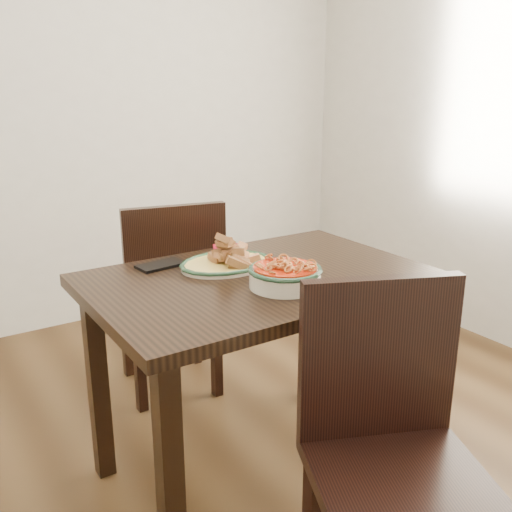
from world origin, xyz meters
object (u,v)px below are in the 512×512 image
chair_near (390,438)px  smartphone (161,265)px  dining_table (259,306)px  noodle_bowl (285,273)px  chair_far (171,290)px  fish_plate (226,254)px

chair_near → smartphone: size_ratio=5.50×
dining_table → smartphone: bearing=131.6°
noodle_bowl → smartphone: size_ratio=1.43×
smartphone → chair_far: bearing=54.8°
chair_near → fish_plate: size_ratio=2.78×
dining_table → fish_plate: bearing=109.6°
chair_near → dining_table: bearing=111.6°
fish_plate → smartphone: bearing=145.6°
dining_table → chair_near: 0.64m
chair_near → smartphone: (-0.21, 0.89, 0.26)m
smartphone → chair_near: bearing=-83.6°
chair_near → fish_plate: bearing=115.5°
noodle_bowl → dining_table: bearing=91.4°
fish_plate → dining_table: bearing=-70.4°
dining_table → chair_far: (-0.02, 0.66, -0.14)m
noodle_bowl → chair_far: bearing=91.6°
chair_near → noodle_bowl: size_ratio=3.86×
chair_far → smartphone: size_ratio=5.50×
dining_table → smartphone: (-0.23, 0.26, 0.12)m
fish_plate → chair_near: bearing=-88.0°
noodle_bowl → smartphone: bearing=120.5°
chair_near → fish_plate: 0.82m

